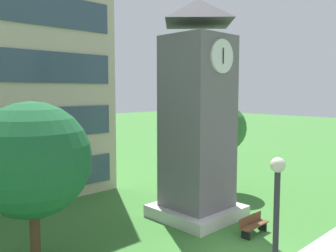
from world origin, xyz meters
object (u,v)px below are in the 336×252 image
object	(u,v)px
tree_streetside	(32,160)
clock_tower	(197,122)
street_lamp	(276,235)
park_bench	(253,225)
tree_by_building	(222,128)

from	to	relation	value
tree_streetside	clock_tower	bearing A→B (deg)	-3.86
tree_streetside	street_lamp	bearing A→B (deg)	-76.06
clock_tower	park_bench	size ratio (longest dim) A/B	6.20
street_lamp	tree_streetside	world-z (taller)	tree_streetside
park_bench	tree_streetside	size ratio (longest dim) A/B	0.29
tree_by_building	tree_streetside	size ratio (longest dim) A/B	0.93
clock_tower	street_lamp	world-z (taller)	clock_tower
clock_tower	street_lamp	bearing A→B (deg)	-127.98
clock_tower	tree_streetside	bearing A→B (deg)	176.14
tree_by_building	park_bench	bearing A→B (deg)	-130.86
clock_tower	park_bench	xyz separation A→B (m)	(0.10, -3.40, -4.59)
tree_by_building	tree_streetside	world-z (taller)	tree_streetside
clock_tower	street_lamp	distance (m)	10.45
street_lamp	tree_streetside	size ratio (longest dim) A/B	0.81
park_bench	tree_by_building	distance (m)	8.29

